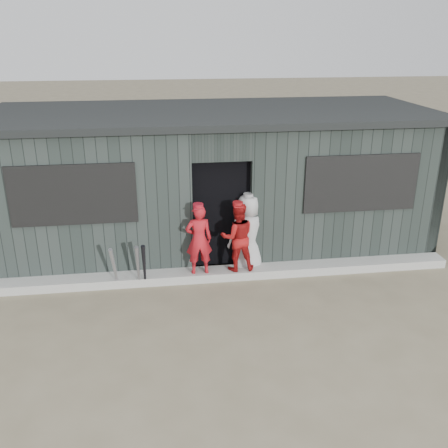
{
  "coord_description": "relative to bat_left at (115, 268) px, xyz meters",
  "views": [
    {
      "loc": [
        -1.05,
        -5.83,
        3.99
      ],
      "look_at": [
        0.0,
        1.8,
        1.0
      ],
      "focal_mm": 40.0,
      "sensor_mm": 36.0,
      "label": 1
    }
  ],
  "objects": [
    {
      "name": "dugout",
      "position": [
        1.82,
        1.91,
        0.88
      ],
      "size": [
        8.3,
        3.3,
        2.62
      ],
      "color": "black",
      "rests_on": "ground"
    },
    {
      "name": "player_red_left",
      "position": [
        1.39,
        0.18,
        0.35
      ],
      "size": [
        0.45,
        0.3,
        1.21
      ],
      "primitive_type": "imported",
      "rotation": [
        0.0,
        0.0,
        3.18
      ],
      "color": "#B1151F",
      "rests_on": "curb"
    },
    {
      "name": "bat_right",
      "position": [
        0.48,
        0.0,
        0.01
      ],
      "size": [
        0.08,
        0.27,
        0.83
      ],
      "primitive_type": "cone",
      "rotation": [
        0.25,
        0.0,
        0.03
      ],
      "color": "black",
      "rests_on": "ground"
    },
    {
      "name": "bat_mid",
      "position": [
        0.38,
        -0.0,
        0.01
      ],
      "size": [
        0.07,
        0.29,
        0.82
      ],
      "primitive_type": "cone",
      "rotation": [
        0.27,
        0.0,
        0.01
      ],
      "color": "gray",
      "rests_on": "ground"
    },
    {
      "name": "ground",
      "position": [
        1.82,
        -1.59,
        -0.41
      ],
      "size": [
        80.0,
        80.0,
        0.0
      ],
      "primitive_type": "plane",
      "color": "#6D624B",
      "rests_on": "ground"
    },
    {
      "name": "player_grey_back",
      "position": [
        2.26,
        0.45,
        0.3
      ],
      "size": [
        0.76,
        0.56,
        1.41
      ],
      "primitive_type": "imported",
      "rotation": [
        0.0,
        0.0,
        3.32
      ],
      "color": "#AFAFAF",
      "rests_on": "ground"
    },
    {
      "name": "curb",
      "position": [
        1.82,
        0.23,
        -0.33
      ],
      "size": [
        8.0,
        0.36,
        0.15
      ],
      "primitive_type": "cube",
      "color": "#9E9F9A",
      "rests_on": "ground"
    },
    {
      "name": "bat_left",
      "position": [
        0.0,
        0.0,
        0.0
      ],
      "size": [
        0.13,
        0.34,
        0.81
      ],
      "primitive_type": "cone",
      "rotation": [
        0.33,
        0.0,
        -0.2
      ],
      "color": "gray",
      "rests_on": "ground"
    },
    {
      "name": "player_red_right",
      "position": [
        2.05,
        0.23,
        0.34
      ],
      "size": [
        0.59,
        0.46,
        1.19
      ],
      "primitive_type": "imported",
      "rotation": [
        0.0,
        0.0,
        3.16
      ],
      "color": "maroon",
      "rests_on": "curb"
    }
  ]
}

